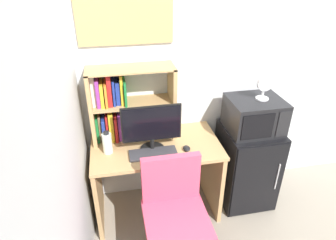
{
  "coord_description": "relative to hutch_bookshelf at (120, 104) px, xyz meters",
  "views": [
    {
      "loc": [
        -1.31,
        -2.4,
        2.18
      ],
      "look_at": [
        -0.9,
        -0.34,
        1.01
      ],
      "focal_mm": 31.48,
      "sensor_mm": 36.0,
      "label": 1
    }
  ],
  "objects": [
    {
      "name": "wall_back",
      "position": [
        1.67,
        0.14,
        0.22
      ],
      "size": [
        6.4,
        0.04,
        2.6
      ],
      "primitive_type": "cube",
      "color": "silver",
      "rests_on": "ground_plane"
    },
    {
      "name": "wall_left",
      "position": [
        -0.35,
        -1.48,
        0.22
      ],
      "size": [
        0.04,
        4.4,
        2.6
      ],
      "primitive_type": "cube",
      "color": "silver",
      "rests_on": "ground_plane"
    },
    {
      "name": "desk",
      "position": [
        0.27,
        -0.19,
        -0.56
      ],
      "size": [
        1.1,
        0.62,
        0.76
      ],
      "color": "tan",
      "rests_on": "ground_plane"
    },
    {
      "name": "hutch_bookshelf",
      "position": [
        0.0,
        0.0,
        0.0
      ],
      "size": [
        0.72,
        0.26,
        0.64
      ],
      "color": "tan",
      "rests_on": "desk"
    },
    {
      "name": "monitor",
      "position": [
        0.23,
        -0.26,
        -0.1
      ],
      "size": [
        0.49,
        0.2,
        0.41
      ],
      "color": "black",
      "rests_on": "desk"
    },
    {
      "name": "keyboard",
      "position": [
        0.23,
        -0.33,
        -0.31
      ],
      "size": [
        0.39,
        0.15,
        0.02
      ],
      "primitive_type": "cube",
      "color": "#333338",
      "rests_on": "desk"
    },
    {
      "name": "computer_mouse",
      "position": [
        0.51,
        -0.32,
        -0.3
      ],
      "size": [
        0.06,
        0.08,
        0.03
      ],
      "primitive_type": "ellipsoid",
      "color": "black",
      "rests_on": "desk"
    },
    {
      "name": "water_bottle",
      "position": [
        -0.13,
        -0.23,
        -0.23
      ],
      "size": [
        0.08,
        0.08,
        0.2
      ],
      "color": "silver",
      "rests_on": "desk"
    },
    {
      "name": "mini_fridge",
      "position": [
        1.15,
        -0.19,
        -0.67
      ],
      "size": [
        0.49,
        0.53,
        0.8
      ],
      "color": "black",
      "rests_on": "ground_plane"
    },
    {
      "name": "microwave",
      "position": [
        1.15,
        -0.19,
        -0.12
      ],
      "size": [
        0.46,
        0.41,
        0.3
      ],
      "color": "black",
      "rests_on": "mini_fridge"
    },
    {
      "name": "desk_fan",
      "position": [
        1.2,
        -0.19,
        0.15
      ],
      "size": [
        0.14,
        0.11,
        0.22
      ],
      "color": "silver",
      "rests_on": "microwave"
    },
    {
      "name": "desk_chair",
      "position": [
        0.33,
        -0.72,
        -0.7
      ],
      "size": [
        0.55,
        0.55,
        0.88
      ],
      "color": "black",
      "rests_on": "ground_plane"
    },
    {
      "name": "wall_corkboard",
      "position": [
        0.1,
        0.11,
        0.7
      ],
      "size": [
        0.75,
        0.02,
        0.45
      ],
      "primitive_type": "cube",
      "color": "tan"
    }
  ]
}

